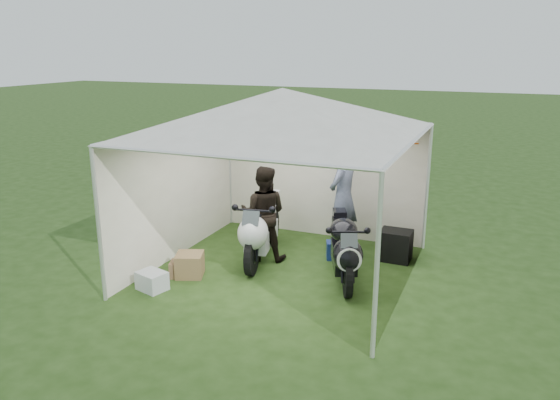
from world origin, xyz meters
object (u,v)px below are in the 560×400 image
Objects in this scene: paddock_stand at (338,250)px; canopy_tent at (283,116)px; equipment_box at (395,245)px; person_dark_jacket at (263,213)px; crate_2 at (189,268)px; motorcycle_black at (344,247)px; motorcycle_white at (261,227)px; crate_1 at (190,265)px; crate_0 at (152,281)px; person_blue_jacket at (343,196)px; crate_3 at (183,269)px.

canopy_tent is at bearing -129.09° from paddock_stand.
canopy_tent is at bearing -144.07° from equipment_box.
person_dark_jacket is 1.57m from crate_2.
motorcycle_black reaches higher than equipment_box.
crate_1 is at bearing -137.56° from motorcycle_white.
canopy_tent is 2.83m from crate_1.
crate_0 is (-3.21, -2.65, -0.13)m from equipment_box.
equipment_box is 1.62× the size of crate_2.
person_blue_jacket is (1.12, 1.05, 0.16)m from person_dark_jacket.
person_dark_jacket is at bearing -159.10° from equipment_box.
crate_1 is at bearing -149.04° from canopy_tent.
crate_0 is at bearing -105.40° from crate_3.
motorcycle_white is 0.24m from person_dark_jacket.
crate_3 is at bearing -140.72° from paddock_stand.
person_dark_jacket is 3.87× the size of crate_0.
person_blue_jacket is at bearing 85.50° from motorcycle_black.
equipment_box is 4.16m from crate_0.
canopy_tent is at bearing 132.05° from person_dark_jacket.
person_blue_jacket is (0.60, 1.41, -1.59)m from canopy_tent.
motorcycle_white is 5.58× the size of crate_3.
equipment_box is at bearing 11.00° from motorcycle_white.
crate_1 is at bearing -35.84° from crate_2.
crate_3 is at bearing -116.62° from crate_2.
equipment_box is at bearing 41.44° from motorcycle_black.
canopy_tent reaches higher than paddock_stand.
crate_2 is at bearing -150.74° from canopy_tent.
crate_2 is (-2.40, -0.77, -0.43)m from motorcycle_black.
paddock_stand is 2.62m from crate_2.
paddock_stand is at bearing 39.28° from crate_3.
canopy_tent is 1.85m from person_dark_jacket.
person_blue_jacket is at bearing -149.57° from person_dark_jacket.
equipment_box is (0.94, 0.32, 0.11)m from paddock_stand.
person_blue_jacket is at bearing 33.19° from motorcycle_white.
motorcycle_white is at bearing 152.04° from canopy_tent.
crate_0 is at bearing -134.34° from paddock_stand.
motorcycle_white reaches higher than paddock_stand.
crate_3 is (-0.87, -1.14, -0.48)m from motorcycle_white.
motorcycle_white is at bearing 148.21° from motorcycle_black.
crate_0 is at bearing -23.28° from person_blue_jacket.
person_blue_jacket reaches higher than equipment_box.
crate_3 is at bearing 41.27° from person_dark_jacket.
crate_1 is (-2.95, -1.97, -0.08)m from equipment_box.
equipment_box is (0.59, 1.18, -0.29)m from motorcycle_black.
crate_3 is (-0.05, -0.10, 0.01)m from crate_2.
person_dark_jacket is 2.37m from equipment_box.
person_dark_jacket is 0.84× the size of person_blue_jacket.
crate_3 is at bearing -148.53° from canopy_tent.
equipment_box is at bearing 33.78° from crate_1.
equipment_box is 3.67m from crate_3.
motorcycle_white is (-0.53, 0.28, -1.97)m from canopy_tent.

